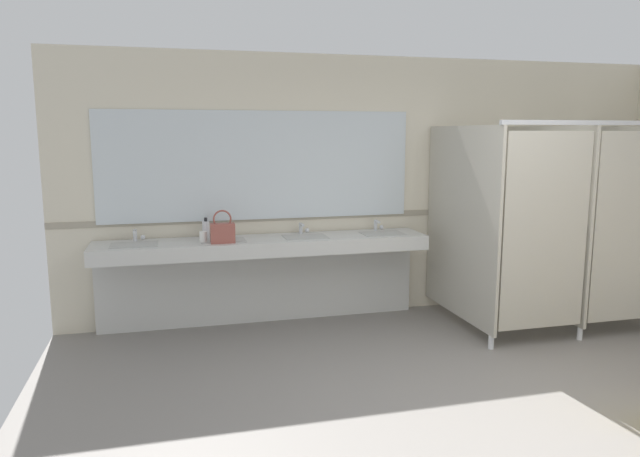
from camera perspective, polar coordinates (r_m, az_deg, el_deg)
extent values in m
cube|color=gray|center=(4.23, 20.75, -18.72)|extent=(6.74, 6.14, 0.10)
cube|color=beige|center=(6.29, 6.48, 4.11)|extent=(6.74, 0.12, 2.67)
cube|color=#9E937F|center=(6.26, 6.64, 1.44)|extent=(6.74, 0.01, 0.06)
cube|color=silver|center=(5.67, -5.42, -1.66)|extent=(3.19, 0.54, 0.14)
cube|color=silver|center=(5.99, -5.71, -5.47)|extent=(3.19, 0.08, 0.76)
cube|color=#ADADA8|center=(5.57, -17.63, -2.04)|extent=(0.42, 0.30, 0.11)
cylinder|color=silver|center=(5.76, -17.58, -0.62)|extent=(0.04, 0.04, 0.11)
cylinder|color=silver|center=(5.70, -17.63, -0.26)|extent=(0.03, 0.11, 0.03)
sphere|color=silver|center=(5.77, -16.87, -0.82)|extent=(0.04, 0.04, 0.04)
cube|color=#ADADA8|center=(5.58, -9.43, -1.70)|extent=(0.42, 0.30, 0.11)
cylinder|color=silver|center=(5.77, -9.64, -0.29)|extent=(0.04, 0.04, 0.11)
cylinder|color=silver|center=(5.71, -9.61, 0.06)|extent=(0.03, 0.11, 0.03)
sphere|color=silver|center=(5.79, -8.96, -0.49)|extent=(0.04, 0.04, 0.04)
cube|color=#ADADA8|center=(5.71, -1.42, -1.34)|extent=(0.42, 0.30, 0.11)
cylinder|color=silver|center=(5.89, -1.89, 0.03)|extent=(0.04, 0.04, 0.11)
cylinder|color=silver|center=(5.83, -1.77, 0.38)|extent=(0.03, 0.11, 0.03)
sphere|color=silver|center=(5.92, -1.25, -0.17)|extent=(0.04, 0.04, 0.04)
cube|color=#ADADA8|center=(5.94, 6.10, -0.98)|extent=(0.42, 0.30, 0.11)
cylinder|color=silver|center=(6.11, 5.43, 0.33)|extent=(0.04, 0.04, 0.11)
cylinder|color=silver|center=(6.06, 5.62, 0.67)|extent=(0.03, 0.11, 0.03)
sphere|color=silver|center=(6.15, 6.01, 0.14)|extent=(0.04, 0.04, 0.04)
cube|color=silver|center=(5.85, -5.97, 6.12)|extent=(3.09, 0.02, 1.07)
cube|color=#B2AD9E|center=(5.81, 13.54, 0.57)|extent=(0.03, 1.40, 1.85)
cylinder|color=silver|center=(5.51, 16.33, -10.59)|extent=(0.05, 0.05, 0.12)
cube|color=#B2AD9E|center=(6.30, 20.95, 0.86)|extent=(0.03, 1.40, 1.85)
cylinder|color=silver|center=(6.02, 23.98, -9.33)|extent=(0.05, 0.05, 0.12)
cube|color=#B2AD9E|center=(6.87, 27.22, 1.10)|extent=(0.03, 1.40, 1.85)
cube|color=#B2AD9E|center=(5.49, 21.08, -0.29)|extent=(0.84, 0.03, 1.75)
cube|color=#B2AD9E|center=(6.07, 28.16, 0.09)|extent=(0.84, 0.03, 1.75)
cube|color=#B7BABF|center=(5.71, 25.45, 9.29)|extent=(1.90, 0.04, 0.04)
cube|color=#934C42|center=(5.46, -9.47, -0.45)|extent=(0.22, 0.11, 0.18)
torus|color=#934C42|center=(5.44, -9.50, 0.91)|extent=(0.17, 0.02, 0.17)
cylinder|color=white|center=(5.74, -11.05, -0.11)|extent=(0.07, 0.07, 0.16)
cylinder|color=black|center=(5.72, -11.08, 0.87)|extent=(0.03, 0.03, 0.04)
cylinder|color=white|center=(5.52, -11.31, -0.82)|extent=(0.07, 0.07, 0.10)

